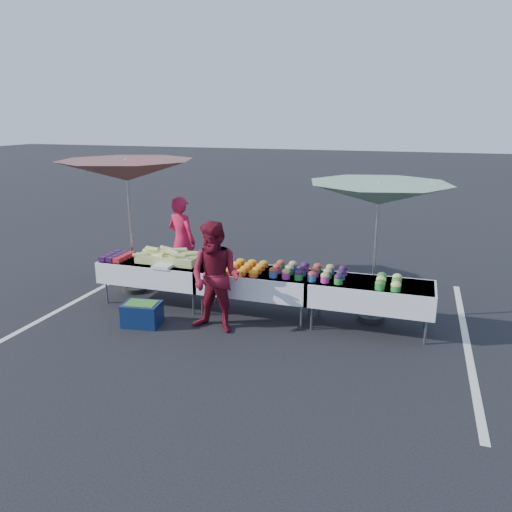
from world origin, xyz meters
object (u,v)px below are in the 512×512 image
(table_center, at_px, (256,281))
(customer, at_px, (216,278))
(vendor, at_px, (182,241))
(table_right, at_px, (370,293))
(umbrella_left, at_px, (127,171))
(storage_bin, at_px, (142,314))
(umbrella_right, at_px, (379,195))
(table_left, at_px, (156,271))

(table_center, relative_size, customer, 1.11)
(vendor, bearing_deg, table_right, -179.89)
(umbrella_left, xyz_separation_m, storage_bin, (0.95, -1.33, -2.01))
(table_right, bearing_deg, umbrella_right, 89.78)
(table_right, xyz_separation_m, umbrella_right, (0.00, 0.40, 1.42))
(customer, bearing_deg, table_center, 69.00)
(table_right, xyz_separation_m, vendor, (-3.63, 1.07, 0.26))
(table_right, bearing_deg, vendor, 163.53)
(vendor, relative_size, customer, 1.01)
(table_center, distance_m, umbrella_right, 2.33)
(table_center, distance_m, umbrella_left, 3.01)
(table_center, bearing_deg, table_right, 0.00)
(vendor, xyz_separation_m, customer, (1.45, -1.82, -0.01))
(table_right, height_order, customer, customer)
(table_left, xyz_separation_m, umbrella_right, (3.60, 0.40, 1.42))
(table_left, relative_size, table_center, 1.00)
(table_right, relative_size, customer, 1.11)
(table_center, relative_size, umbrella_left, 0.72)
(table_right, height_order, umbrella_right, umbrella_right)
(table_left, height_order, table_right, same)
(table_right, distance_m, customer, 2.32)
(table_center, height_order, vendor, vendor)
(vendor, bearing_deg, umbrella_left, 61.81)
(umbrella_left, bearing_deg, table_center, -9.09)
(umbrella_right, relative_size, storage_bin, 4.07)
(table_center, distance_m, table_right, 1.80)
(table_center, bearing_deg, umbrella_left, 170.91)
(table_center, bearing_deg, umbrella_right, 12.52)
(table_right, xyz_separation_m, storage_bin, (-3.35, -0.93, -0.39))
(table_left, relative_size, storage_bin, 3.06)
(vendor, xyz_separation_m, storage_bin, (0.28, -2.01, -0.66))
(table_center, distance_m, customer, 0.88)
(vendor, relative_size, umbrella_left, 0.65)
(table_center, bearing_deg, vendor, 149.62)
(table_center, height_order, umbrella_left, umbrella_left)
(table_center, relative_size, umbrella_right, 0.75)
(table_center, bearing_deg, storage_bin, -148.94)
(table_right, xyz_separation_m, customer, (-2.18, -0.75, 0.25))
(table_left, relative_size, umbrella_left, 0.72)
(vendor, relative_size, storage_bin, 2.79)
(vendor, xyz_separation_m, umbrella_left, (-0.67, -0.67, 1.35))
(umbrella_right, bearing_deg, vendor, 169.49)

